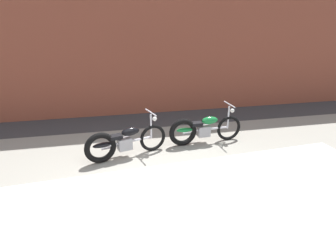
{
  "coord_description": "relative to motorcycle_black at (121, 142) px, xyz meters",
  "views": [
    {
      "loc": [
        -0.81,
        -4.13,
        3.02
      ],
      "look_at": [
        0.41,
        1.65,
        0.75
      ],
      "focal_mm": 29.14,
      "sensor_mm": 36.0,
      "label": 1
    }
  ],
  "objects": [
    {
      "name": "brick_building_wall",
      "position": [
        0.68,
        3.46,
        2.17
      ],
      "size": [
        36.0,
        0.5,
        5.14
      ],
      "primitive_type": "cube",
      "color": "brown",
      "rests_on": "ground"
    },
    {
      "name": "motorcycle_black",
      "position": [
        0.0,
        0.0,
        0.0
      ],
      "size": [
        1.95,
        0.8,
        1.03
      ],
      "rotation": [
        0.0,
        0.0,
        0.29
      ],
      "color": "black",
      "rests_on": "ground"
    },
    {
      "name": "ground_plane",
      "position": [
        0.68,
        -1.74,
        -0.4
      ],
      "size": [
        80.0,
        80.0,
        0.0
      ],
      "primitive_type": "plane",
      "color": "#38383A"
    },
    {
      "name": "sidewalk_slab",
      "position": [
        0.68,
        0.01,
        -0.4
      ],
      "size": [
        36.0,
        3.5,
        0.01
      ],
      "primitive_type": "cube",
      "color": "gray",
      "rests_on": "ground"
    },
    {
      "name": "motorcycle_green",
      "position": [
        2.07,
        0.4,
        0.0
      ],
      "size": [
        2.01,
        0.58,
        1.03
      ],
      "rotation": [
        0.0,
        0.0,
        0.07
      ],
      "color": "black",
      "rests_on": "ground"
    }
  ]
}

